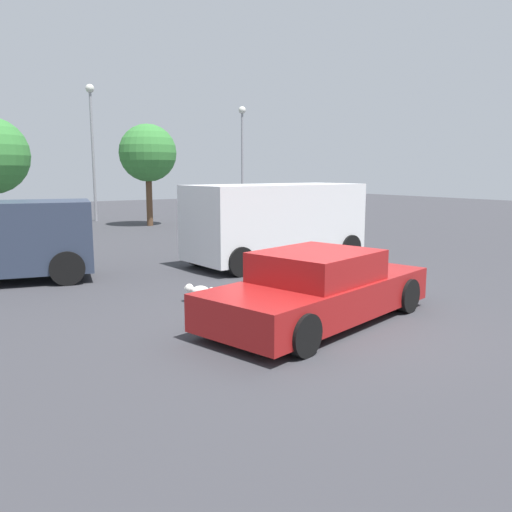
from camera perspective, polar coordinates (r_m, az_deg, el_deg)
The scene contains 8 objects.
ground_plane at distance 9.15m, azimuth 7.82°, elevation -7.46°, with size 80.00×80.00×0.00m, color #38383D.
sedan_foreground at distance 9.18m, azimuth 6.88°, elevation -3.61°, with size 4.91×2.87×1.27m.
dog at distance 10.63m, azimuth -6.30°, elevation -3.80°, with size 0.51×0.41×0.38m.
van_white at distance 14.99m, azimuth 2.19°, elevation 3.84°, with size 5.36×2.55×2.25m.
pedestrian at distance 17.25m, azimuth -1.39°, elevation 3.99°, with size 0.55×0.33×1.75m.
light_post_mid at distance 32.52m, azimuth -1.51°, elevation 12.32°, with size 0.44×0.44×6.48m.
light_post_far at distance 29.17m, azimuth -17.44°, elevation 12.90°, with size 0.44×0.44×7.03m.
tree_back_center at distance 25.95m, azimuth -11.70°, elevation 10.89°, with size 2.72×2.72×4.85m.
Camera 1 is at (-5.86, -6.53, 2.61)m, focal length 36.74 mm.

